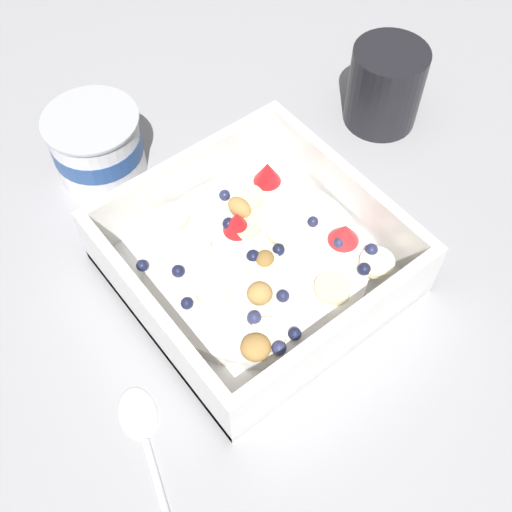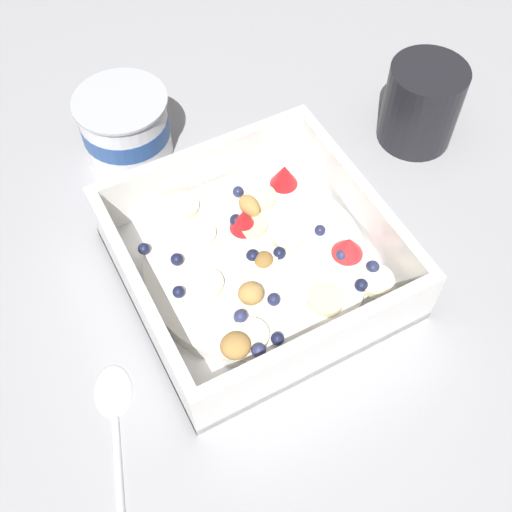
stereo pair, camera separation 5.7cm
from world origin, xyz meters
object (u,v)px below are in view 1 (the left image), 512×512
(spoon, at_px, (145,442))
(yogurt_cup, at_px, (97,145))
(fruit_bowl, at_px, (257,261))
(coffee_mug, at_px, (385,85))

(spoon, relative_size, yogurt_cup, 1.79)
(fruit_bowl, relative_size, yogurt_cup, 2.40)
(fruit_bowl, bearing_deg, yogurt_cup, 103.11)
(fruit_bowl, height_order, yogurt_cup, yogurt_cup)
(spoon, height_order, yogurt_cup, yogurt_cup)
(fruit_bowl, distance_m, coffee_mug, 0.25)
(coffee_mug, bearing_deg, yogurt_cup, 156.91)
(yogurt_cup, bearing_deg, fruit_bowl, -76.89)
(spoon, relative_size, coffee_mug, 1.73)
(fruit_bowl, xyz_separation_m, coffee_mug, (0.24, 0.08, 0.02))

